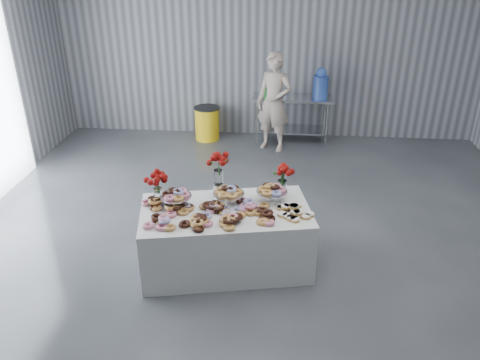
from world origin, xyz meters
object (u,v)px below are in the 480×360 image
object	(u,v)px
water_jug	(321,84)
person	(274,102)
prep_table	(292,111)
trash_barrel	(207,123)
display_table	(226,238)

from	to	relation	value
water_jug	person	distance (m)	0.96
prep_table	trash_barrel	size ratio (longest dim) A/B	2.31
display_table	trash_barrel	world-z (taller)	display_table
prep_table	trash_barrel	xyz separation A→B (m)	(-1.63, -0.00, -0.29)
display_table	prep_table	size ratio (longest dim) A/B	1.27
water_jug	trash_barrel	bearing A→B (deg)	180.00
person	water_jug	bearing A→B (deg)	47.28
display_table	water_jug	world-z (taller)	water_jug
display_table	prep_table	world-z (taller)	prep_table
person	trash_barrel	xyz separation A→B (m)	(-1.30, 0.39, -0.57)
display_table	trash_barrel	distance (m)	4.14
display_table	person	distance (m)	3.73
display_table	trash_barrel	size ratio (longest dim) A/B	2.93
prep_table	person	size ratio (longest dim) A/B	0.84
water_jug	display_table	bearing A→B (deg)	-107.72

